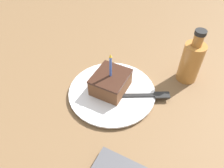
{
  "coord_description": "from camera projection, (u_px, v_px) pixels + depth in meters",
  "views": [
    {
      "loc": [
        0.19,
        -0.42,
        0.5
      ],
      "look_at": [
        -0.02,
        -0.02,
        0.04
      ],
      "focal_mm": 35.0,
      "sensor_mm": 36.0,
      "label": 1
    }
  ],
  "objects": [
    {
      "name": "ground_plane",
      "position": [
        119.0,
        95.0,
        0.69
      ],
      "size": [
        2.4,
        2.4,
        0.04
      ],
      "color": "brown",
      "rests_on": "ground"
    },
    {
      "name": "plate",
      "position": [
        112.0,
        92.0,
        0.67
      ],
      "size": [
        0.26,
        0.26,
        0.01
      ],
      "color": "silver",
      "rests_on": "ground_plane"
    },
    {
      "name": "cake_slice",
      "position": [
        111.0,
        82.0,
        0.64
      ],
      "size": [
        0.1,
        0.11,
        0.13
      ],
      "color": "brown",
      "rests_on": "plate"
    },
    {
      "name": "fork",
      "position": [
        142.0,
        95.0,
        0.64
      ],
      "size": [
        0.18,
        0.11,
        0.0
      ],
      "color": "#262626",
      "rests_on": "plate"
    },
    {
      "name": "bottle",
      "position": [
        191.0,
        61.0,
        0.67
      ],
      "size": [
        0.06,
        0.06,
        0.18
      ],
      "color": "#B27233",
      "rests_on": "ground_plane"
    }
  ]
}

